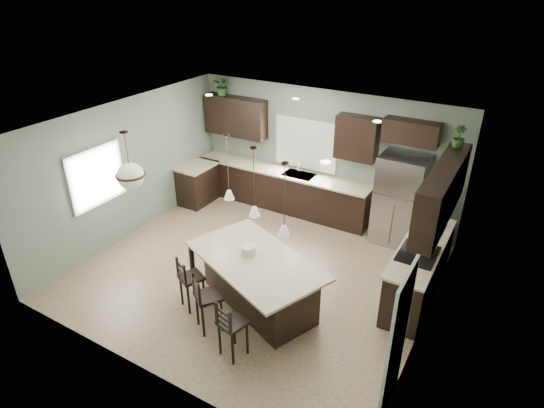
{
  "coord_description": "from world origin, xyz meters",
  "views": [
    {
      "loc": [
        3.73,
        -5.79,
        4.99
      ],
      "look_at": [
        0.1,
        0.4,
        1.25
      ],
      "focal_mm": 30.0,
      "sensor_mm": 36.0,
      "label": 1
    }
  ],
  "objects_px": {
    "serving_dish": "(248,250)",
    "bar_stool_right": "(233,328)",
    "bar_stool_left": "(192,283)",
    "refrigerator": "(400,200)",
    "plant_back_left": "(223,86)",
    "bar_stool_center": "(208,302)",
    "kitchen_island": "(256,283)"
  },
  "relations": [
    {
      "from": "plant_back_left",
      "to": "serving_dish",
      "type": "bearing_deg",
      "value": -49.74
    },
    {
      "from": "refrigerator",
      "to": "serving_dish",
      "type": "height_order",
      "value": "refrigerator"
    },
    {
      "from": "bar_stool_center",
      "to": "plant_back_left",
      "type": "xyz_separation_m",
      "value": [
        -2.63,
        4.17,
        2.11
      ]
    },
    {
      "from": "serving_dish",
      "to": "bar_stool_right",
      "type": "relative_size",
      "value": 0.25
    },
    {
      "from": "kitchen_island",
      "to": "bar_stool_right",
      "type": "distance_m",
      "value": 1.11
    },
    {
      "from": "kitchen_island",
      "to": "bar_stool_center",
      "type": "distance_m",
      "value": 0.88
    },
    {
      "from": "refrigerator",
      "to": "bar_stool_right",
      "type": "height_order",
      "value": "refrigerator"
    },
    {
      "from": "refrigerator",
      "to": "serving_dish",
      "type": "xyz_separation_m",
      "value": [
        -1.55,
        -3.09,
        0.07
      ]
    },
    {
      "from": "kitchen_island",
      "to": "serving_dish",
      "type": "xyz_separation_m",
      "value": [
        -0.19,
        0.08,
        0.53
      ]
    },
    {
      "from": "bar_stool_left",
      "to": "bar_stool_center",
      "type": "distance_m",
      "value": 0.61
    },
    {
      "from": "bar_stool_center",
      "to": "plant_back_left",
      "type": "bearing_deg",
      "value": 156.55
    },
    {
      "from": "serving_dish",
      "to": "bar_stool_left",
      "type": "distance_m",
      "value": 1.07
    },
    {
      "from": "kitchen_island",
      "to": "bar_stool_center",
      "type": "bearing_deg",
      "value": -90.62
    },
    {
      "from": "refrigerator",
      "to": "plant_back_left",
      "type": "bearing_deg",
      "value": 177.48
    },
    {
      "from": "bar_stool_left",
      "to": "plant_back_left",
      "type": "bearing_deg",
      "value": 143.16
    },
    {
      "from": "kitchen_island",
      "to": "serving_dish",
      "type": "relative_size",
      "value": 9.48
    },
    {
      "from": "refrigerator",
      "to": "bar_stool_left",
      "type": "xyz_separation_m",
      "value": [
        -2.25,
        -3.71,
        -0.45
      ]
    },
    {
      "from": "kitchen_island",
      "to": "refrigerator",
      "type": "bearing_deg",
      "value": 88.93
    },
    {
      "from": "bar_stool_right",
      "to": "plant_back_left",
      "type": "xyz_separation_m",
      "value": [
        -3.26,
        4.43,
        2.13
      ]
    },
    {
      "from": "bar_stool_left",
      "to": "kitchen_island",
      "type": "bearing_deg",
      "value": 56.42
    },
    {
      "from": "serving_dish",
      "to": "bar_stool_right",
      "type": "bearing_deg",
      "value": -67.46
    },
    {
      "from": "bar_stool_right",
      "to": "serving_dish",
      "type": "bearing_deg",
      "value": 126.23
    },
    {
      "from": "serving_dish",
      "to": "plant_back_left",
      "type": "height_order",
      "value": "plant_back_left"
    },
    {
      "from": "serving_dish",
      "to": "bar_stool_left",
      "type": "bearing_deg",
      "value": -138.74
    },
    {
      "from": "bar_stool_center",
      "to": "bar_stool_right",
      "type": "xyz_separation_m",
      "value": [
        0.63,
        -0.26,
        -0.02
      ]
    },
    {
      "from": "bar_stool_left",
      "to": "bar_stool_center",
      "type": "bearing_deg",
      "value": -1.14
    },
    {
      "from": "refrigerator",
      "to": "serving_dish",
      "type": "distance_m",
      "value": 3.46
    },
    {
      "from": "kitchen_island",
      "to": "plant_back_left",
      "type": "xyz_separation_m",
      "value": [
        -2.97,
        3.36,
        2.16
      ]
    },
    {
      "from": "refrigerator",
      "to": "plant_back_left",
      "type": "xyz_separation_m",
      "value": [
        -4.33,
        0.19,
        1.69
      ]
    },
    {
      "from": "serving_dish",
      "to": "plant_back_left",
      "type": "bearing_deg",
      "value": 130.26
    },
    {
      "from": "plant_back_left",
      "to": "kitchen_island",
      "type": "bearing_deg",
      "value": -48.56
    },
    {
      "from": "bar_stool_center",
      "to": "bar_stool_right",
      "type": "relative_size",
      "value": 1.04
    }
  ]
}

